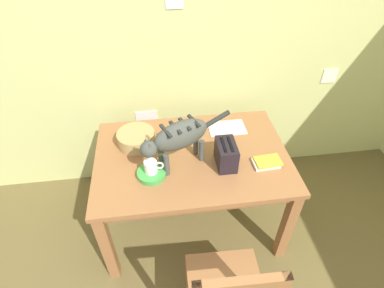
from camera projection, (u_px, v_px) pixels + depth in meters
The scene contains 9 objects.
wall_rear at pixel (184, 43), 2.23m from camera, with size 4.71×0.11×2.50m.
dining_table at pixel (192, 164), 2.15m from camera, with size 1.32×0.89×0.72m.
cat at pixel (178, 137), 1.88m from camera, with size 0.59×0.30×0.34m.
saucer_bowl at pixel (152, 173), 1.94m from camera, with size 0.19×0.19×0.04m, color green.
coffee_mug at pixel (151, 167), 1.90m from camera, with size 0.12×0.08×0.08m.
magazine at pixel (227, 128), 2.32m from camera, with size 0.28×0.18×0.01m, color silver.
book_stack at pixel (267, 162), 2.02m from camera, with size 0.19×0.12×0.03m.
wicker_basket at pixel (136, 138), 2.15m from camera, with size 0.26×0.26×0.10m.
toaster at pixel (226, 154), 1.98m from camera, with size 0.12×0.20×0.18m.
Camera 1 is at (-0.23, -0.06, 2.16)m, focal length 28.56 mm.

